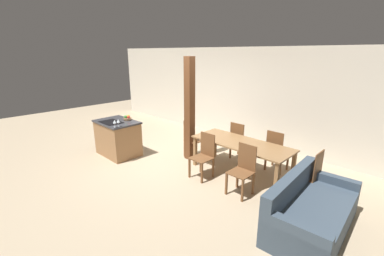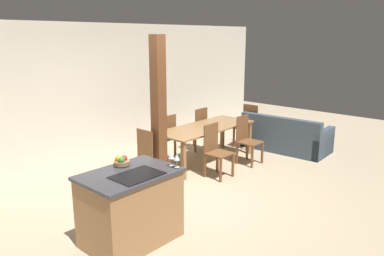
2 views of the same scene
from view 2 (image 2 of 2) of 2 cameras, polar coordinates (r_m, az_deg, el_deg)
ground_plane at (r=6.00m, az=-2.48°, el=-10.18°), size 16.00×16.00×0.00m
wall_back at (r=7.66m, az=-16.81°, el=5.06°), size 11.20×0.08×2.70m
kitchen_island at (r=4.64m, az=-9.35°, el=-11.81°), size 1.12×0.78×0.90m
fruit_bowl at (r=4.70m, az=-10.69°, el=-4.99°), size 0.20×0.20×0.12m
wine_glass_near at (r=4.51m, az=-2.34°, el=-4.51°), size 0.08×0.08×0.17m
wine_glass_middle at (r=4.57m, az=-3.17°, el=-4.25°), size 0.08×0.08×0.17m
dining_table at (r=7.35m, az=2.09°, el=-0.41°), size 2.15×0.85×0.72m
dining_chair_near_left at (r=6.63m, az=3.64°, el=-3.32°), size 0.40×0.40×0.94m
dining_chair_near_right at (r=7.38m, az=8.34°, el=-1.65°), size 0.40×0.40×0.94m
dining_chair_far_left at (r=7.47m, az=-4.11°, el=-1.35°), size 0.40×0.40×0.94m
dining_chair_far_right at (r=8.15m, az=0.81°, el=-0.03°), size 0.40×0.40×0.94m
dining_chair_head_end at (r=6.39m, az=-6.39°, el=-4.06°), size 0.40×0.40×0.94m
dining_chair_foot_end at (r=8.51m, az=8.41°, el=0.43°), size 0.40×0.40×0.94m
couch at (r=8.44m, az=14.06°, el=-1.47°), size 0.97×1.84×0.79m
timber_post at (r=6.12m, az=-5.10°, el=2.42°), size 0.19×0.19×2.47m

